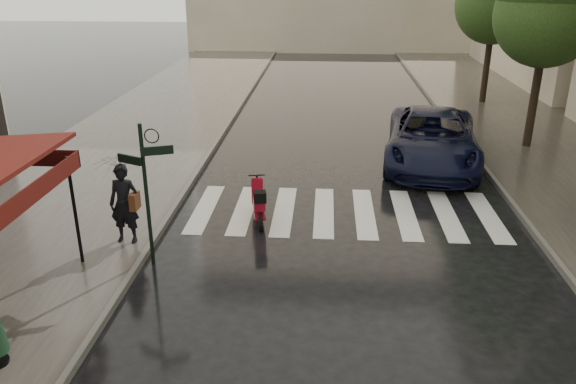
# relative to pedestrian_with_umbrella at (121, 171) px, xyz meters

# --- Properties ---
(ground) EXTENTS (120.00, 120.00, 0.00)m
(ground) POSITION_rel_pedestrian_with_umbrella_xyz_m (2.00, -3.78, -1.81)
(ground) COLOR black
(ground) RESTS_ON ground
(sidewalk_near) EXTENTS (6.00, 60.00, 0.12)m
(sidewalk_near) POSITION_rel_pedestrian_with_umbrella_xyz_m (-2.50, 8.22, -1.75)
(sidewalk_near) COLOR #38332D
(sidewalk_near) RESTS_ON ground
(sidewalk_far) EXTENTS (5.50, 60.00, 0.12)m
(sidewalk_far) POSITION_rel_pedestrian_with_umbrella_xyz_m (12.25, 8.22, -1.75)
(sidewalk_far) COLOR #38332D
(sidewalk_far) RESTS_ON ground
(curb_near) EXTENTS (0.12, 60.00, 0.16)m
(curb_near) POSITION_rel_pedestrian_with_umbrella_xyz_m (0.55, 8.22, -1.73)
(curb_near) COLOR #595651
(curb_near) RESTS_ON ground
(curb_far) EXTENTS (0.12, 60.00, 0.16)m
(curb_far) POSITION_rel_pedestrian_with_umbrella_xyz_m (9.45, 8.22, -1.73)
(curb_far) COLOR #595651
(curb_far) RESTS_ON ground
(crosswalk) EXTENTS (7.85, 3.20, 0.01)m
(crosswalk) POSITION_rel_pedestrian_with_umbrella_xyz_m (4.97, 2.22, -1.80)
(crosswalk) COLOR silver
(crosswalk) RESTS_ON ground
(signpost) EXTENTS (1.17, 0.29, 3.10)m
(signpost) POSITION_rel_pedestrian_with_umbrella_xyz_m (0.80, -0.78, 0.02)
(signpost) COLOR black
(signpost) RESTS_ON ground
(pedestrian_with_umbrella) EXTENTS (1.13, 1.16, 2.55)m
(pedestrian_with_umbrella) POSITION_rel_pedestrian_with_umbrella_xyz_m (0.00, 0.00, 0.00)
(pedestrian_with_umbrella) COLOR black
(pedestrian_with_umbrella) RESTS_ON sidewalk_near
(scooter) EXTENTS (0.58, 1.57, 1.04)m
(scooter) POSITION_rel_pedestrian_with_umbrella_xyz_m (2.82, 1.51, -1.33)
(scooter) COLOR black
(scooter) RESTS_ON ground
(parked_car) EXTENTS (3.67, 6.43, 1.69)m
(parked_car) POSITION_rel_pedestrian_with_umbrella_xyz_m (7.85, 6.36, -0.96)
(parked_car) COLOR black
(parked_car) RESTS_ON ground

